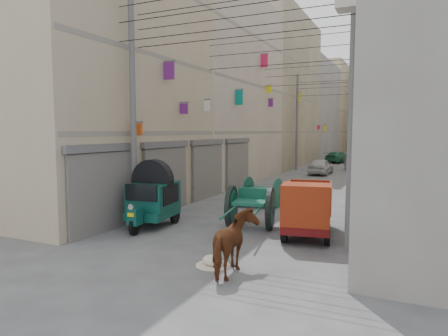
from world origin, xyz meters
The scene contains 16 objects.
ground centered at (0.00, 0.00, 0.00)m, with size 140.00×140.00×0.00m, color #474749.
building_row_left centered at (-8.00, 34.13, 6.46)m, with size 8.00×62.00×14.00m.
end_cap_building centered at (0.00, 66.00, 6.50)m, with size 22.00×10.00×13.00m, color tan.
shutters_left centered at (-3.92, 10.38, 1.49)m, with size 0.18×14.40×2.88m.
signboards centered at (-0.01, 21.66, 3.43)m, with size 8.22×40.52×5.67m.
utility_poles centered at (0.00, 17.00, 4.00)m, with size 7.40×22.20×8.00m.
overhead_cables centered at (0.00, 14.40, 6.77)m, with size 7.40×22.52×1.12m.
auto_rickshaw centered at (-2.93, 6.12, 1.04)m, with size 1.65×2.58×1.77m.
tonga_cart centered at (0.24, 7.25, 0.75)m, with size 1.74×3.35×1.44m.
mini_truck centered at (2.26, 6.82, 0.85)m, with size 1.93×3.34×1.77m.
second_cart centered at (-0.71, 11.20, 0.68)m, with size 1.49×1.33×1.28m.
feed_sack centered at (0.77, 3.35, 0.13)m, with size 0.53×0.42×0.26m, color beige.
horse centered at (1.50, 3.00, 0.72)m, with size 0.78×1.72×1.45m, color maroon.
distant_car_white centered at (-1.01, 25.36, 0.61)m, with size 1.45×3.59×1.22m, color silver.
distant_car_grey centered at (0.97, 29.58, 0.60)m, with size 1.26×3.62×1.19m, color #585D5B.
distant_car_green centered at (-1.63, 37.42, 0.58)m, with size 1.62×3.98×1.16m, color #1F5A3E.
Camera 1 is at (5.02, -5.17, 3.29)m, focal length 32.00 mm.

